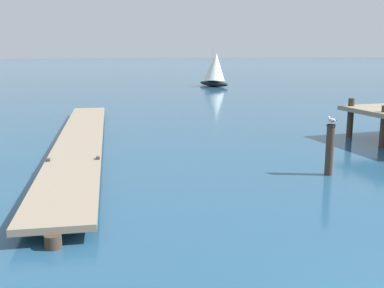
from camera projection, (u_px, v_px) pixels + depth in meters
The scene contains 4 objects.
floating_dock at pixel (80, 140), 18.99m from camera, with size 2.01×20.13×0.53m.
mooring_piling at pixel (330, 149), 14.88m from camera, with size 0.30×0.30×1.67m.
perched_seagull at pixel (332, 120), 14.69m from camera, with size 0.23×0.37×0.27m.
distant_sailboat at pixel (215, 70), 49.81m from camera, with size 3.35×4.64×4.01m.
Camera 1 is at (-4.69, -4.49, 4.07)m, focal length 42.91 mm.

